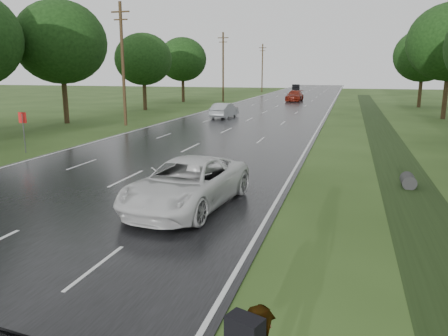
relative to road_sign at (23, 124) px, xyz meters
name	(u,v)px	position (x,y,z in m)	size (l,w,h in m)	color
road	(273,108)	(8.50, 33.00, -1.62)	(14.00, 180.00, 0.04)	black
edge_stripe_east	(329,110)	(15.25, 33.00, -1.60)	(0.12, 180.00, 0.01)	silver
edge_stripe_west	(220,107)	(1.75, 33.00, -1.60)	(0.12, 180.00, 0.01)	silver
center_line	(273,108)	(8.50, 33.00, -1.60)	(0.12, 180.00, 0.01)	silver
drainage_ditch	(390,149)	(20.00, 6.71, -1.61)	(2.20, 120.00, 0.56)	black
road_sign	(23,124)	(0.00, 0.00, 0.00)	(0.50, 0.06, 2.30)	slate
utility_pole_mid	(123,63)	(-0.70, 13.00, 3.55)	(1.60, 0.26, 10.00)	#392617
utility_pole_far	(223,66)	(-0.70, 43.00, 3.55)	(1.60, 0.26, 10.00)	#392617
utility_pole_distant	(262,67)	(-0.70, 73.00, 3.55)	(1.60, 0.26, 10.00)	#392617
tree_east_f	(424,56)	(26.00, 40.00, 4.73)	(7.20, 7.20, 9.62)	#392617
tree_west_c	(61,42)	(-6.50, 13.00, 5.27)	(7.80, 7.80, 10.43)	#392617
tree_west_d	(143,59)	(-5.70, 27.00, 4.18)	(6.60, 6.60, 8.80)	#392617
tree_west_f	(182,59)	(-6.30, 41.00, 4.49)	(7.00, 7.00, 9.29)	#392617
white_pickup	(187,184)	(12.43, -7.00, -0.79)	(2.69, 5.84, 1.62)	silver
silver_sedan	(224,110)	(5.79, 20.88, -0.88)	(1.52, 4.37, 1.44)	#95999D
far_car_red	(295,96)	(9.50, 46.59, -0.82)	(2.20, 5.40, 1.57)	maroon
far_car_dark	(296,88)	(5.89, 78.09, -0.83)	(1.63, 4.66, 1.54)	black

